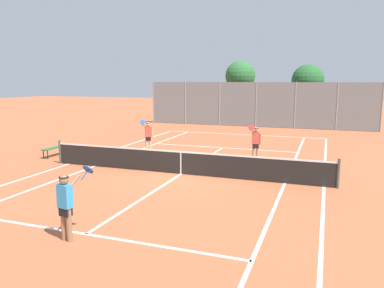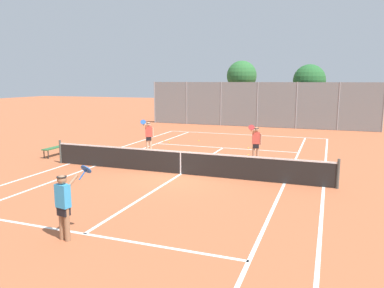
{
  "view_description": "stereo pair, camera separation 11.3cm",
  "coord_description": "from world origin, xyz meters",
  "views": [
    {
      "loc": [
        5.44,
        -13.75,
        3.77
      ],
      "look_at": [
        -0.06,
        1.5,
        1.0
      ],
      "focal_mm": 35.0,
      "sensor_mm": 36.0,
      "label": 1
    },
    {
      "loc": [
        5.55,
        -13.71,
        3.77
      ],
      "look_at": [
        -0.06,
        1.5,
        1.0
      ],
      "focal_mm": 35.0,
      "sensor_mm": 36.0,
      "label": 2
    }
  ],
  "objects": [
    {
      "name": "loose_tennis_ball_2",
      "position": [
        1.39,
        6.64,
        0.03
      ],
      "size": [
        0.07,
        0.07,
        0.07
      ],
      "primitive_type": "sphere",
      "color": "#D1DB33",
      "rests_on": "ground"
    },
    {
      "name": "player_far_left",
      "position": [
        -3.37,
        3.84,
        0.93
      ],
      "size": [
        0.43,
        0.9,
        1.77
      ],
      "color": "#D8A884",
      "rests_on": "ground"
    },
    {
      "name": "courtside_bench",
      "position": [
        -7.28,
        1.19,
        0.41
      ],
      "size": [
        0.36,
        1.5,
        0.47
      ],
      "color": "#2D6638",
      "rests_on": "ground"
    },
    {
      "name": "player_far_right",
      "position": [
        2.38,
        3.56,
        0.93
      ],
      "size": [
        0.53,
        0.84,
        1.77
      ],
      "color": "tan",
      "rests_on": "ground"
    },
    {
      "name": "player_near_side",
      "position": [
        -0.2,
        -6.84,
        0.93
      ],
      "size": [
        0.76,
        0.72,
        1.77
      ],
      "color": "#936B4C",
      "rests_on": "ground"
    },
    {
      "name": "ground_plane",
      "position": [
        0.0,
        0.0,
        0.0
      ],
      "size": [
        120.0,
        120.0,
        0.0
      ],
      "primitive_type": "plane",
      "color": "#B25B38"
    },
    {
      "name": "loose_tennis_ball_5",
      "position": [
        -2.07,
        8.18,
        0.03
      ],
      "size": [
        0.07,
        0.07,
        0.07
      ],
      "primitive_type": "sphere",
      "color": "#D1DB33",
      "rests_on": "ground"
    },
    {
      "name": "tree_behind_right",
      "position": [
        3.79,
        19.2,
        3.66
      ],
      "size": [
        2.65,
        2.65,
        5.08
      ],
      "color": "brown",
      "rests_on": "ground"
    },
    {
      "name": "tree_behind_left",
      "position": [
        -2.15,
        20.46,
        4.09
      ],
      "size": [
        2.72,
        2.72,
        5.53
      ],
      "color": "brown",
      "rests_on": "ground"
    },
    {
      "name": "court_line_markings",
      "position": [
        0.0,
        0.0,
        0.0
      ],
      "size": [
        11.1,
        23.9,
        0.01
      ],
      "color": "white",
      "rests_on": "ground"
    },
    {
      "name": "loose_tennis_ball_0",
      "position": [
        -3.55,
        6.92,
        0.03
      ],
      "size": [
        0.07,
        0.07,
        0.07
      ],
      "primitive_type": "sphere",
      "color": "#D1DB33",
      "rests_on": "ground"
    },
    {
      "name": "tennis_net",
      "position": [
        0.0,
        0.0,
        0.51
      ],
      "size": [
        12.0,
        0.1,
        1.07
      ],
      "color": "#474C47",
      "rests_on": "ground"
    },
    {
      "name": "back_fence",
      "position": [
        0.0,
        16.63,
        1.82
      ],
      "size": [
        18.51,
        0.08,
        3.64
      ],
      "color": "gray",
      "rests_on": "ground"
    },
    {
      "name": "loose_tennis_ball_3",
      "position": [
        1.79,
        4.74,
        0.03
      ],
      "size": [
        0.07,
        0.07,
        0.07
      ],
      "primitive_type": "sphere",
      "color": "#D1DB33",
      "rests_on": "ground"
    },
    {
      "name": "loose_tennis_ball_1",
      "position": [
        -4.05,
        7.27,
        0.03
      ],
      "size": [
        0.07,
        0.07,
        0.07
      ],
      "primitive_type": "sphere",
      "color": "#D1DB33",
      "rests_on": "ground"
    }
  ]
}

